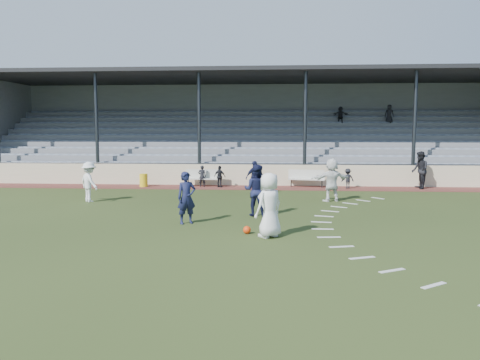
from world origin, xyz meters
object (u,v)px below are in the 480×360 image
official (420,170)px  football (247,230)px  player_white_lead (269,205)px  trash_bin (144,180)px  player_navy_lead (187,198)px  bench_left (204,176)px  bench_right (306,177)px

official → football: bearing=-37.1°
player_white_lead → official: size_ratio=0.96×
trash_bin → football: 12.97m
football → player_navy_lead: (-2.14, 1.41, 0.77)m
trash_bin → player_white_lead: bearing=-58.7°
bench_left → player_white_lead: 12.64m
bench_left → player_navy_lead: player_navy_lead is taller
trash_bin → bench_right: bearing=3.3°
bench_right → player_white_lead: player_white_lead is taller
official → bench_left: bearing=-91.2°
bench_right → official: (6.00, -0.38, 0.44)m
trash_bin → player_white_lead: size_ratio=0.37×
bench_right → player_navy_lead: player_navy_lead is taller
football → player_white_lead: player_white_lead is taller
bench_left → football: size_ratio=8.35×
bench_right → player_navy_lead: (-4.75, -10.39, 0.31)m
player_navy_lead → official: size_ratio=0.88×
bench_right → trash_bin: size_ratio=2.86×
football → player_white_lead: bearing=-29.6°
bench_left → trash_bin: size_ratio=2.83×
player_navy_lead → bench_right: bearing=36.6°
bench_left → official: (11.72, -0.24, 0.44)m
bench_right → player_navy_lead: size_ratio=1.15×
bench_left → player_navy_lead: size_ratio=1.13×
trash_bin → bench_left: bearing=6.7°
player_navy_lead → player_white_lead: bearing=-61.4°
player_white_lead → bench_right: bearing=-143.2°
bench_right → football: (-2.62, -11.80, -0.46)m
player_navy_lead → bench_left: bearing=66.5°
bench_right → player_white_lead: bearing=-87.8°
official → player_navy_lead: bearing=-47.1°
bench_left → bench_right: same height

